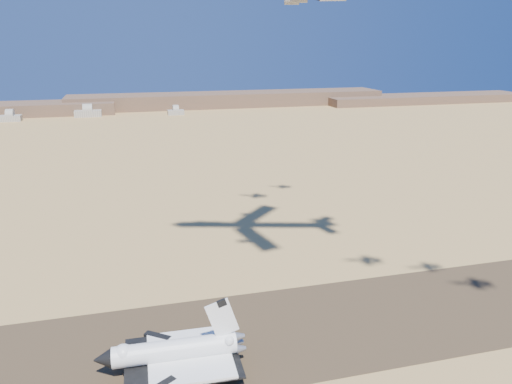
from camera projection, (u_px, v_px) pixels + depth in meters
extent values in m
plane|color=tan|center=(217.00, 341.00, 144.93)|extent=(1200.00, 1200.00, 0.00)
cube|color=#493524|center=(217.00, 341.00, 144.92)|extent=(600.00, 50.00, 0.06)
cube|color=brown|center=(230.00, 99.00, 671.42)|extent=(420.00, 60.00, 18.00)
cube|color=brown|center=(425.00, 98.00, 714.10)|extent=(300.00, 60.00, 11.00)
cube|color=#B0AC9B|center=(11.00, 118.00, 543.90)|extent=(22.00, 14.00, 6.50)
cube|color=#B0AC9B|center=(88.00, 113.00, 577.45)|extent=(30.00, 15.00, 7.50)
cube|color=#B0AC9B|center=(176.00, 112.00, 593.28)|extent=(19.00, 12.50, 5.50)
cylinder|color=white|center=(174.00, 350.00, 130.61)|extent=(31.84, 6.66, 5.54)
cone|color=black|center=(103.00, 359.00, 126.73)|extent=(4.64, 5.42, 5.26)
sphere|color=white|center=(123.00, 354.00, 127.61)|extent=(5.15, 5.15, 5.15)
cube|color=white|center=(190.00, 355.00, 132.11)|extent=(22.60, 24.50, 0.89)
cube|color=black|center=(182.00, 358.00, 131.82)|extent=(30.51, 24.78, 0.49)
cube|color=white|center=(222.00, 318.00, 131.14)|extent=(9.19, 1.02, 11.40)
cylinder|color=gray|center=(125.00, 371.00, 129.10)|extent=(0.36, 0.36, 3.17)
cylinder|color=black|center=(125.00, 374.00, 129.40)|extent=(1.10, 0.48, 1.09)
cylinder|color=gray|center=(200.00, 373.00, 128.53)|extent=(0.36, 0.36, 3.17)
cylinder|color=black|center=(200.00, 376.00, 128.83)|extent=(1.10, 0.48, 1.09)
cylinder|color=gray|center=(195.00, 350.00, 137.76)|extent=(0.36, 0.36, 3.17)
cylinder|color=black|center=(195.00, 354.00, 138.06)|extent=(1.10, 0.48, 1.09)
cylinder|color=gray|center=(292.00, 1.00, 165.10)|extent=(5.45, 3.82, 2.57)
imported|color=orange|center=(213.00, 383.00, 125.54)|extent=(0.42, 0.60, 1.58)
imported|color=orange|center=(197.00, 382.00, 125.88)|extent=(0.78, 0.98, 1.76)
imported|color=orange|center=(197.00, 374.00, 129.13)|extent=(1.18, 0.95, 1.80)
cone|color=black|center=(317.00, 0.00, 210.55)|extent=(2.65, 2.06, 1.19)
cube|color=silver|center=(335.00, 0.00, 209.42)|extent=(5.94, 7.97, 0.23)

